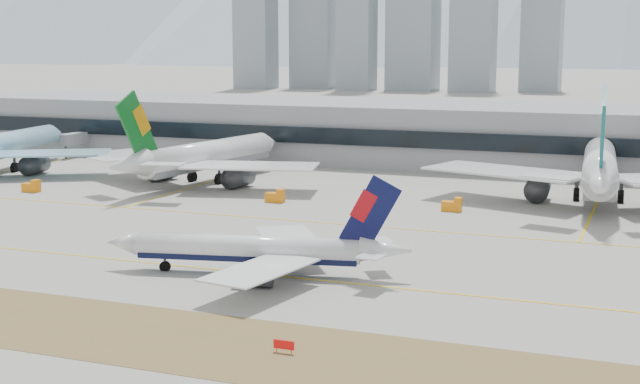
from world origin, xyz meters
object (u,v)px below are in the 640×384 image
at_px(widebody_eva, 202,157).
at_px(terminal, 458,134).
at_px(taxiing_airliner, 258,250).
at_px(widebody_cathay, 600,170).

distance_m(widebody_eva, terminal, 69.92).
relative_size(widebody_eva, terminal, 0.21).
distance_m(taxiing_airliner, terminal, 120.22).
bearing_deg(taxiing_airliner, widebody_eva, -68.00).
bearing_deg(widebody_cathay, taxiing_airliner, 148.46).
xyz_separation_m(taxiing_airliner, terminal, (0.26, 120.15, 4.13)).
relative_size(taxiing_airliner, widebody_cathay, 0.61).
bearing_deg(widebody_eva, taxiing_airliner, -138.10).
bearing_deg(taxiing_airliner, widebody_cathay, -129.49).
xyz_separation_m(widebody_cathay, terminal, (-37.92, 47.36, 1.10)).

